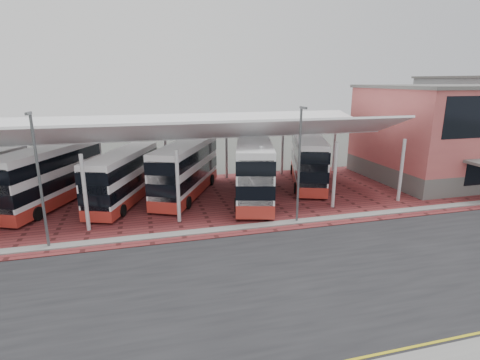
{
  "coord_description": "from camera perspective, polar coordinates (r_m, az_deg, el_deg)",
  "views": [
    {
      "loc": [
        -8.3,
        -16.55,
        9.74
      ],
      "look_at": [
        -1.35,
        9.27,
        2.56
      ],
      "focal_mm": 28.0,
      "sensor_mm": 36.0,
      "label": 1
    }
  ],
  "objects": [
    {
      "name": "bus_2",
      "position": [
        31.46,
        -17.31,
        0.34
      ],
      "size": [
        5.84,
        10.26,
        4.17
      ],
      "rotation": [
        0.0,
        0.0,
        -0.37
      ],
      "color": "white",
      "rests_on": "forecourt"
    },
    {
      "name": "bus_5",
      "position": [
        36.25,
        10.28,
        2.99
      ],
      "size": [
        6.19,
        11.28,
        4.56
      ],
      "rotation": [
        0.0,
        0.0,
        -0.35
      ],
      "color": "white",
      "rests_on": "forecourt"
    },
    {
      "name": "bus_3",
      "position": [
        32.32,
        -8.19,
        1.59
      ],
      "size": [
        7.07,
        11.0,
        4.53
      ],
      "rotation": [
        0.0,
        0.0,
        -0.45
      ],
      "color": "white",
      "rests_on": "forecourt"
    },
    {
      "name": "yellow_line_near",
      "position": [
        15.95,
        22.29,
        -23.78
      ],
      "size": [
        120.0,
        0.12,
        0.01
      ],
      "primitive_type": "cube",
      "color": "gold",
      "rests_on": "road"
    },
    {
      "name": "bus_1",
      "position": [
        33.19,
        -26.89,
        0.52
      ],
      "size": [
        7.02,
        11.26,
        4.62
      ],
      "rotation": [
        0.0,
        0.0,
        -0.43
      ],
      "color": "white",
      "rests_on": "forecourt"
    },
    {
      "name": "forecourt",
      "position": [
        32.76,
        3.97,
        -2.25
      ],
      "size": [
        72.0,
        16.0,
        0.06
      ],
      "primitive_type": "cube",
      "color": "maroon",
      "rests_on": "ground"
    },
    {
      "name": "canopy",
      "position": [
        30.82,
        -10.75,
        7.42
      ],
      "size": [
        37.0,
        11.63,
        7.07
      ],
      "color": "silver",
      "rests_on": "ground"
    },
    {
      "name": "north_kerb",
      "position": [
        26.07,
        4.66,
        -6.79
      ],
      "size": [
        120.0,
        0.8,
        0.14
      ],
      "primitive_type": "cube",
      "color": "gray",
      "rests_on": "ground"
    },
    {
      "name": "lamp_east",
      "position": [
        25.61,
        9.03,
        2.71
      ],
      "size": [
        0.16,
        0.9,
        8.07
      ],
      "color": "#53575A",
      "rests_on": "ground"
    },
    {
      "name": "terminal",
      "position": [
        43.98,
        30.68,
        6.31
      ],
      "size": [
        18.4,
        14.4,
        9.25
      ],
      "color": "#605E5B",
      "rests_on": "ground"
    },
    {
      "name": "bus_4",
      "position": [
        31.39,
        2.08,
        1.7
      ],
      "size": [
        5.88,
        12.25,
        4.93
      ],
      "rotation": [
        0.0,
        0.0,
        -0.27
      ],
      "color": "white",
      "rests_on": "forecourt"
    },
    {
      "name": "lamp_west",
      "position": [
        24.13,
        -28.29,
        0.32
      ],
      "size": [
        0.16,
        0.9,
        8.07
      ],
      "color": "#53575A",
      "rests_on": "ground"
    },
    {
      "name": "road",
      "position": [
        20.13,
        11.75,
        -14.22
      ],
      "size": [
        120.0,
        14.0,
        0.02
      ],
      "primitive_type": "cube",
      "color": "black",
      "rests_on": "ground"
    },
    {
      "name": "ground",
      "position": [
        20.92,
        10.5,
        -13.0
      ],
      "size": [
        140.0,
        140.0,
        0.0
      ],
      "primitive_type": "plane",
      "color": "#484A45"
    },
    {
      "name": "yellow_line_far",
      "position": [
        16.13,
        21.6,
        -23.21
      ],
      "size": [
        120.0,
        0.12,
        0.01
      ],
      "primitive_type": "cube",
      "color": "gold",
      "rests_on": "road"
    }
  ]
}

